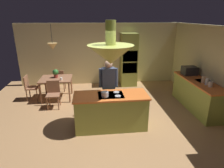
% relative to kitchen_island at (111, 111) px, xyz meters
% --- Properties ---
extents(ground, '(8.16, 8.16, 0.00)m').
position_rel_kitchen_island_xyz_m(ground, '(0.00, 0.20, -0.47)').
color(ground, '#AD7F51').
extents(wall_back, '(6.80, 0.10, 2.55)m').
position_rel_kitchen_island_xyz_m(wall_back, '(0.00, 3.65, 0.81)').
color(wall_back, beige).
rests_on(wall_back, ground).
extents(wall_right, '(0.10, 7.20, 2.55)m').
position_rel_kitchen_island_xyz_m(wall_right, '(3.25, 0.60, 0.81)').
color(wall_right, beige).
rests_on(wall_right, ground).
extents(kitchen_island, '(1.89, 0.77, 0.95)m').
position_rel_kitchen_island_xyz_m(kitchen_island, '(0.00, 0.00, 0.00)').
color(kitchen_island, '#939E42').
rests_on(kitchen_island, ground).
extents(counter_run_right, '(0.73, 2.24, 0.93)m').
position_rel_kitchen_island_xyz_m(counter_run_right, '(2.84, 0.80, 0.01)').
color(counter_run_right, '#939E42').
rests_on(counter_run_right, ground).
extents(oven_tower, '(0.66, 0.62, 2.17)m').
position_rel_kitchen_island_xyz_m(oven_tower, '(1.10, 3.24, 0.62)').
color(oven_tower, '#939E42').
rests_on(oven_tower, ground).
extents(dining_table, '(1.07, 0.92, 0.76)m').
position_rel_kitchen_island_xyz_m(dining_table, '(-1.70, 2.10, 0.19)').
color(dining_table, '#956244').
rests_on(dining_table, ground).
extents(person_at_island, '(0.53, 0.22, 1.67)m').
position_rel_kitchen_island_xyz_m(person_at_island, '(0.01, 0.66, 0.49)').
color(person_at_island, tan).
rests_on(person_at_island, ground).
extents(range_hood, '(1.10, 1.10, 1.00)m').
position_rel_kitchen_island_xyz_m(range_hood, '(0.00, 0.00, 1.51)').
color(range_hood, '#939E42').
extents(pendant_light_over_table, '(0.32, 0.32, 0.82)m').
position_rel_kitchen_island_xyz_m(pendant_light_over_table, '(-1.70, 2.10, 1.39)').
color(pendant_light_over_table, '#E0B266').
extents(chair_facing_island, '(0.40, 0.40, 0.87)m').
position_rel_kitchen_island_xyz_m(chair_facing_island, '(-1.70, 1.42, 0.04)').
color(chair_facing_island, '#956244').
rests_on(chair_facing_island, ground).
extents(chair_by_back_wall, '(0.40, 0.40, 0.87)m').
position_rel_kitchen_island_xyz_m(chair_by_back_wall, '(-1.70, 2.78, 0.04)').
color(chair_by_back_wall, '#956244').
rests_on(chair_by_back_wall, ground).
extents(chair_at_corner, '(0.40, 0.40, 0.87)m').
position_rel_kitchen_island_xyz_m(chair_at_corner, '(-2.61, 2.10, 0.04)').
color(chair_at_corner, '#956244').
rests_on(chair_at_corner, ground).
extents(potted_plant_on_table, '(0.20, 0.20, 0.30)m').
position_rel_kitchen_island_xyz_m(potted_plant_on_table, '(-1.70, 2.17, 0.46)').
color(potted_plant_on_table, '#99382D').
rests_on(potted_plant_on_table, dining_table).
extents(cup_on_table, '(0.07, 0.07, 0.09)m').
position_rel_kitchen_island_xyz_m(cup_on_table, '(-1.48, 1.87, 0.34)').
color(cup_on_table, white).
rests_on(cup_on_table, dining_table).
extents(canister_flour, '(0.11, 0.11, 0.15)m').
position_rel_kitchen_island_xyz_m(canister_flour, '(2.84, 0.25, 0.54)').
color(canister_flour, silver).
rests_on(canister_flour, counter_run_right).
extents(canister_sugar, '(0.10, 0.10, 0.20)m').
position_rel_kitchen_island_xyz_m(canister_sugar, '(2.84, 0.43, 0.56)').
color(canister_sugar, silver).
rests_on(canister_sugar, counter_run_right).
extents(canister_tea, '(0.11, 0.11, 0.20)m').
position_rel_kitchen_island_xyz_m(canister_tea, '(2.84, 0.61, 0.56)').
color(canister_tea, '#E0B78C').
rests_on(canister_tea, counter_run_right).
extents(microwave_on_counter, '(0.46, 0.36, 0.28)m').
position_rel_kitchen_island_xyz_m(microwave_on_counter, '(2.84, 1.46, 0.60)').
color(microwave_on_counter, '#232326').
rests_on(microwave_on_counter, counter_run_right).
extents(cooking_pot_on_cooktop, '(0.18, 0.18, 0.12)m').
position_rel_kitchen_island_xyz_m(cooking_pot_on_cooktop, '(-0.16, -0.13, 0.54)').
color(cooking_pot_on_cooktop, '#B2B2B7').
rests_on(cooking_pot_on_cooktop, kitchen_island).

